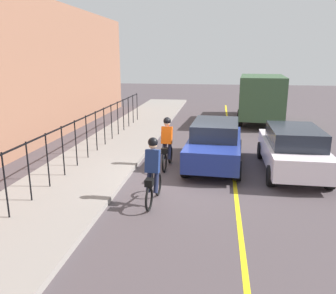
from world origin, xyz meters
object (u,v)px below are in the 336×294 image
(parked_sedan_rear, at_px, (215,143))
(box_truck_background, at_px, (261,96))
(patrol_sedan, at_px, (292,149))
(cyclist_follow, at_px, (167,143))
(cyclist_lead, at_px, (153,172))

(parked_sedan_rear, xyz_separation_m, box_truck_background, (9.20, -2.59, 0.73))
(patrol_sedan, xyz_separation_m, box_truck_background, (9.68, 0.02, 0.73))
(patrol_sedan, bearing_deg, parked_sedan_rear, 80.13)
(cyclist_follow, relative_size, box_truck_background, 0.27)
(patrol_sedan, bearing_deg, box_truck_background, 0.70)
(cyclist_follow, bearing_deg, cyclist_lead, -175.51)
(cyclist_lead, height_order, cyclist_follow, same)
(cyclist_lead, height_order, parked_sedan_rear, cyclist_lead)
(parked_sedan_rear, bearing_deg, patrol_sedan, 82.66)
(parked_sedan_rear, bearing_deg, cyclist_lead, -19.52)
(cyclist_follow, relative_size, patrol_sedan, 0.41)
(cyclist_lead, xyz_separation_m, cyclist_follow, (3.08, 0.09, 0.00))
(patrol_sedan, bearing_deg, cyclist_lead, 128.71)
(cyclist_lead, distance_m, parked_sedan_rear, 4.07)
(cyclist_follow, distance_m, patrol_sedan, 4.26)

